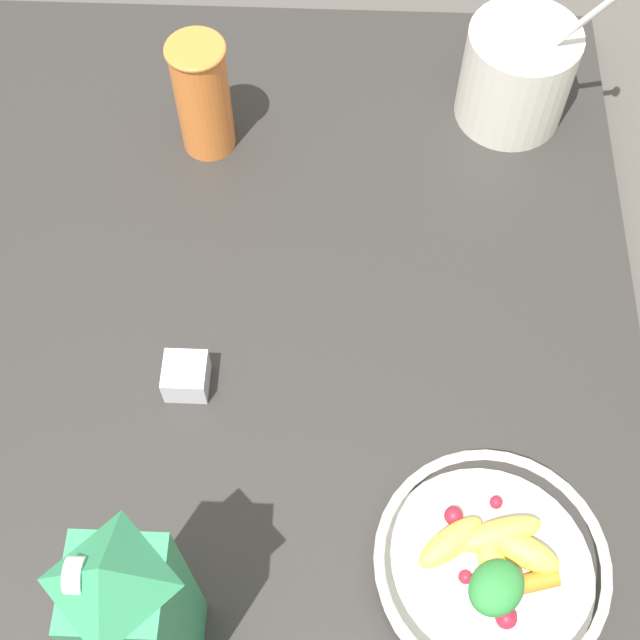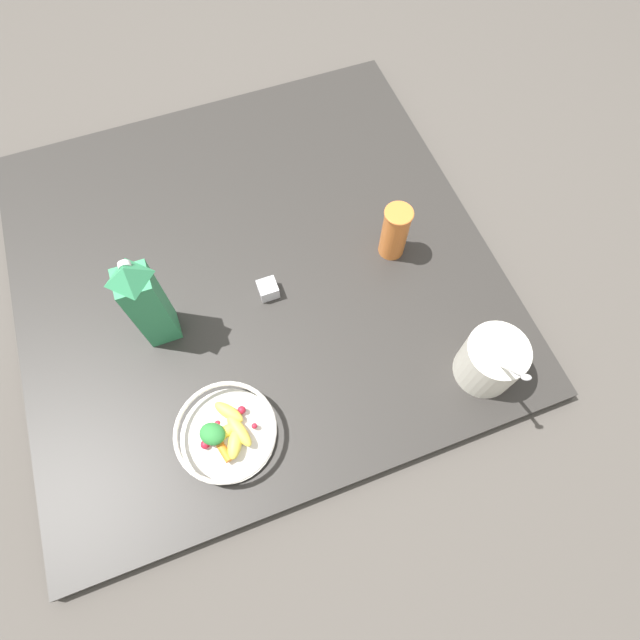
{
  "view_description": "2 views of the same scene",
  "coord_description": "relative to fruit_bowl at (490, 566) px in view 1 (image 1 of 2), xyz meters",
  "views": [
    {
      "loc": [
        0.38,
        0.25,
        0.88
      ],
      "look_at": [
        -0.04,
        0.23,
        0.13
      ],
      "focal_mm": 50.0,
      "sensor_mm": 36.0,
      "label": 1
    },
    {
      "loc": [
        0.07,
        0.67,
        1.1
      ],
      "look_at": [
        -0.09,
        0.24,
        0.11
      ],
      "focal_mm": 28.0,
      "sensor_mm": 36.0,
      "label": 2
    }
  ],
  "objects": [
    {
      "name": "drinking_cup",
      "position": [
        -0.51,
        -0.31,
        0.05
      ],
      "size": [
        0.07,
        0.07,
        0.15
      ],
      "color": "orange",
      "rests_on": "countertop"
    },
    {
      "name": "spice_jar",
      "position": [
        -0.19,
        -0.3,
        -0.02
      ],
      "size": [
        0.04,
        0.04,
        0.04
      ],
      "color": "silver",
      "rests_on": "countertop"
    },
    {
      "name": "yogurt_tub",
      "position": [
        -0.58,
        0.06,
        0.04
      ],
      "size": [
        0.13,
        0.17,
        0.26
      ],
      "color": "silver",
      "rests_on": "countertop"
    },
    {
      "name": "ground_plane",
      "position": [
        -0.17,
        -0.39,
        -0.07
      ],
      "size": [
        6.0,
        6.0,
        0.0
      ],
      "primitive_type": "plane",
      "color": "#4C4742"
    },
    {
      "name": "countertop",
      "position": [
        -0.17,
        -0.39,
        -0.05
      ],
      "size": [
        1.15,
        1.15,
        0.03
      ],
      "color": "#2D2B28",
      "rests_on": "ground_plane"
    },
    {
      "name": "milk_carton",
      "position": [
        0.07,
        -0.29,
        0.11
      ],
      "size": [
        0.07,
        0.07,
        0.28
      ],
      "color": "#338C59",
      "rests_on": "countertop"
    },
    {
      "name": "fruit_bowl",
      "position": [
        0.0,
        0.0,
        0.0
      ],
      "size": [
        0.21,
        0.21,
        0.07
      ],
      "color": "silver",
      "rests_on": "countertop"
    }
  ]
}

